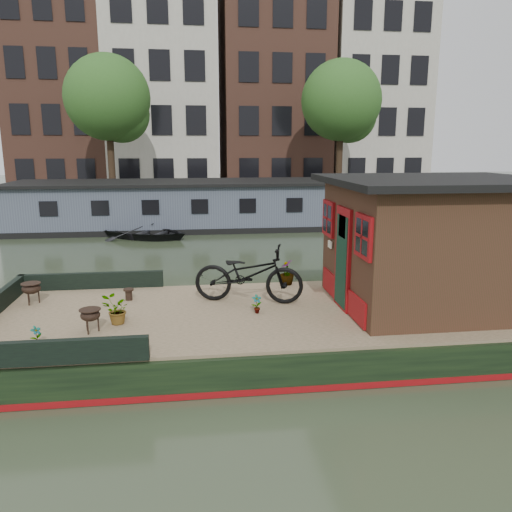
{
  "coord_description": "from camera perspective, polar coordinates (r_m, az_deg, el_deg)",
  "views": [
    {
      "loc": [
        -2.35,
        -8.74,
        3.64
      ],
      "look_at": [
        -1.14,
        0.5,
        1.58
      ],
      "focal_mm": 35.0,
      "sensor_mm": 36.0,
      "label": 1
    }
  ],
  "objects": [
    {
      "name": "ground",
      "position": [
        9.75,
        7.15,
        -9.56
      ],
      "size": [
        120.0,
        120.0,
        0.0
      ],
      "primitive_type": "plane",
      "color": "#2F3A25",
      "rests_on": "ground"
    },
    {
      "name": "houseboat_hull",
      "position": [
        9.42,
        -0.76,
        -8.49
      ],
      "size": [
        14.01,
        4.02,
        0.6
      ],
      "color": "black",
      "rests_on": "ground"
    },
    {
      "name": "houseboat_deck",
      "position": [
        9.53,
        7.26,
        -6.07
      ],
      "size": [
        11.8,
        3.8,
        0.05
      ],
      "primitive_type": "cube",
      "color": "#9F8162",
      "rests_on": "houseboat_hull"
    },
    {
      "name": "bow_bulwark",
      "position": [
        9.57,
        -23.7,
        -5.72
      ],
      "size": [
        3.0,
        4.0,
        0.35
      ],
      "color": "black",
      "rests_on": "houseboat_deck"
    },
    {
      "name": "cabin",
      "position": [
        10.0,
        19.68,
        1.58
      ],
      "size": [
        4.0,
        3.5,
        2.42
      ],
      "color": "#332414",
      "rests_on": "houseboat_deck"
    },
    {
      "name": "bicycle",
      "position": [
        9.68,
        -0.86,
        -2.09
      ],
      "size": [
        2.25,
        1.29,
        1.12
      ],
      "primitive_type": "imported",
      "rotation": [
        0.0,
        0.0,
        1.3
      ],
      "color": "black",
      "rests_on": "houseboat_deck"
    },
    {
      "name": "potted_plant_a",
      "position": [
        9.13,
        0.09,
        -5.51
      ],
      "size": [
        0.2,
        0.16,
        0.35
      ],
      "primitive_type": "imported",
      "rotation": [
        0.0,
        0.0,
        0.19
      ],
      "color": "brown",
      "rests_on": "houseboat_deck"
    },
    {
      "name": "potted_plant_c",
      "position": [
        8.88,
        -15.69,
        -5.98
      ],
      "size": [
        0.58,
        0.55,
        0.5
      ],
      "primitive_type": "imported",
      "rotation": [
        0.0,
        0.0,
        3.61
      ],
      "color": "#AE5B32",
      "rests_on": "houseboat_deck"
    },
    {
      "name": "potted_plant_d",
      "position": [
        10.97,
        3.54,
        -1.86
      ],
      "size": [
        0.35,
        0.35,
        0.56
      ],
      "primitive_type": "imported",
      "rotation": [
        0.0,
        0.0,
        4.58
      ],
      "color": "brown",
      "rests_on": "houseboat_deck"
    },
    {
      "name": "potted_plant_e",
      "position": [
        8.37,
        -23.8,
        -8.39
      ],
      "size": [
        0.2,
        0.2,
        0.32
      ],
      "primitive_type": "imported",
      "rotation": [
        0.0,
        0.0,
        0.84
      ],
      "color": "#9E452E",
      "rests_on": "houseboat_deck"
    },
    {
      "name": "brazier_front",
      "position": [
        8.66,
        -18.37,
        -7.01
      ],
      "size": [
        0.44,
        0.44,
        0.4
      ],
      "primitive_type": null,
      "rotation": [
        0.0,
        0.0,
        0.23
      ],
      "color": "black",
      "rests_on": "houseboat_deck"
    },
    {
      "name": "brazier_rear",
      "position": [
        10.59,
        -24.25,
        -3.91
      ],
      "size": [
        0.42,
        0.42,
        0.42
      ],
      "primitive_type": null,
      "rotation": [
        0.0,
        0.0,
        -0.09
      ],
      "color": "black",
      "rests_on": "houseboat_deck"
    },
    {
      "name": "bollard_port",
      "position": [
        10.22,
        -14.34,
        -4.27
      ],
      "size": [
        0.2,
        0.2,
        0.23
      ],
      "primitive_type": "cylinder",
      "color": "black",
      "rests_on": "houseboat_deck"
    },
    {
      "name": "bollard_stbd",
      "position": [
        7.73,
        -17.06,
        -10.15
      ],
      "size": [
        0.16,
        0.16,
        0.18
      ],
      "primitive_type": "cylinder",
      "color": "black",
      "rests_on": "houseboat_deck"
    },
    {
      "name": "dinghy",
      "position": [
        20.58,
        -12.35,
        2.98
      ],
      "size": [
        4.18,
        3.75,
        0.71
      ],
      "primitive_type": "imported",
      "rotation": [
        0.0,
        0.0,
        1.09
      ],
      "color": "black",
      "rests_on": "ground"
    },
    {
      "name": "far_houseboat",
      "position": [
        23.01,
        -1.53,
        5.78
      ],
      "size": [
        20.4,
        4.4,
        2.11
      ],
      "color": "#485260",
      "rests_on": "ground"
    },
    {
      "name": "quay",
      "position": [
        29.5,
        -2.84,
        6.22
      ],
      "size": [
        60.0,
        6.0,
        0.9
      ],
      "primitive_type": "cube",
      "color": "#47443F",
      "rests_on": "ground"
    },
    {
      "name": "townhouse_row",
      "position": [
        36.57,
        -3.65,
        19.1
      ],
      "size": [
        27.25,
        8.0,
        16.5
      ],
      "color": "brown",
      "rests_on": "ground"
    },
    {
      "name": "tree_left",
      "position": [
        28.19,
        -16.27,
        16.56
      ],
      "size": [
        4.4,
        4.4,
        7.4
      ],
      "color": "#332316",
      "rests_on": "quay"
    },
    {
      "name": "tree_right",
      "position": [
        29.16,
        9.95,
        16.7
      ],
      "size": [
        4.4,
        4.4,
        7.4
      ],
      "color": "#332316",
      "rests_on": "quay"
    }
  ]
}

